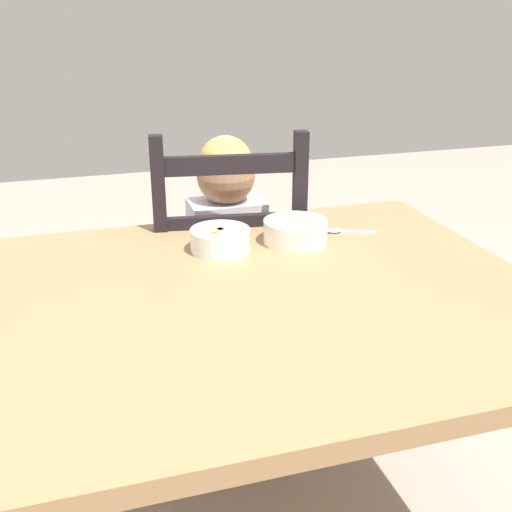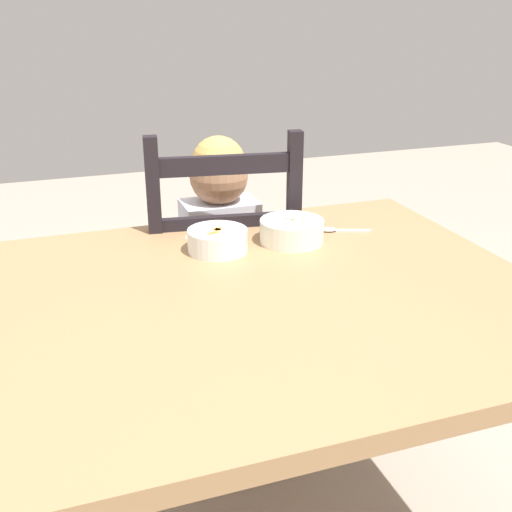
{
  "view_description": "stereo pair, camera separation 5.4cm",
  "coord_description": "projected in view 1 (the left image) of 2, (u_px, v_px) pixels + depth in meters",
  "views": [
    {
      "loc": [
        -0.32,
        -1.17,
        1.32
      ],
      "look_at": [
        0.06,
        0.08,
        0.8
      ],
      "focal_mm": 44.7,
      "sensor_mm": 36.0,
      "label": 1
    },
    {
      "loc": [
        -0.37,
        -1.15,
        1.32
      ],
      "look_at": [
        0.06,
        0.08,
        0.8
      ],
      "focal_mm": 44.7,
      "sensor_mm": 36.0,
      "label": 2
    }
  ],
  "objects": [
    {
      "name": "child_figure",
      "position": [
        229.0,
        247.0,
        1.9
      ],
      "size": [
        0.32,
        0.31,
        0.97
      ],
      "color": "silver",
      "rests_on": "ground"
    },
    {
      "name": "bowl_of_carrots",
      "position": [
        220.0,
        239.0,
        1.56
      ],
      "size": [
        0.15,
        0.15,
        0.06
      ],
      "color": "white",
      "rests_on": "dining_table"
    },
    {
      "name": "dining_table",
      "position": [
        239.0,
        335.0,
        1.38
      ],
      "size": [
        1.31,
        1.01,
        0.75
      ],
      "color": "#9D764F",
      "rests_on": "ground"
    },
    {
      "name": "bowl_of_peas",
      "position": [
        295.0,
        231.0,
        1.62
      ],
      "size": [
        0.16,
        0.16,
        0.06
      ],
      "color": "white",
      "rests_on": "dining_table"
    },
    {
      "name": "dining_chair",
      "position": [
        227.0,
        296.0,
        1.97
      ],
      "size": [
        0.48,
        0.48,
        1.0
      ],
      "color": "black",
      "rests_on": "ground"
    },
    {
      "name": "spoon",
      "position": [
        341.0,
        231.0,
        1.7
      ],
      "size": [
        0.13,
        0.07,
        0.01
      ],
      "color": "silver",
      "rests_on": "dining_table"
    }
  ]
}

